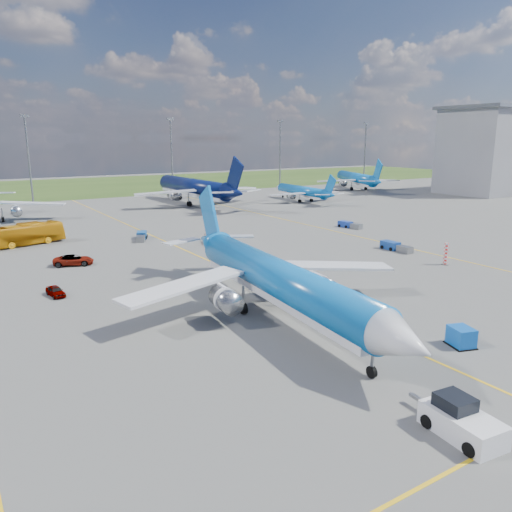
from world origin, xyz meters
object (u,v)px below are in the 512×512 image
baggage_tug_w (395,247)px  baggage_tug_c (141,236)px  bg_jet_n (194,204)px  service_car_c (212,240)px  apron_bus (23,235)px  baggage_tug_e (349,225)px  service_car_a (56,291)px  bg_jet_ne (302,201)px  uld_container (461,337)px  bg_jet_ene (356,189)px  service_car_b (73,260)px  pushback_tug (461,421)px  warning_post (446,254)px  main_airliner (278,317)px

baggage_tug_w → baggage_tug_c: size_ratio=1.00×
bg_jet_n → service_car_c: bearing=66.4°
apron_bus → service_car_c: apron_bus is taller
baggage_tug_e → service_car_a: bearing=-173.0°
bg_jet_ne → uld_container: (-48.09, -84.42, 0.80)m
bg_jet_ene → service_car_b: 117.93m
bg_jet_n → apron_bus: bg_jet_n is taller
bg_jet_n → baggage_tug_c: 46.84m
pushback_tug → baggage_tug_c: (4.10, 64.71, -0.33)m
warning_post → bg_jet_ene: 102.68m
bg_jet_n → bg_jet_ene: size_ratio=1.19×
service_car_a → service_car_b: service_car_b is taller
service_car_b → bg_jet_ne: bearing=-41.7°
bg_jet_n → service_car_a: bg_jet_n is taller
bg_jet_n → apron_bus: bearing=34.2°
apron_bus → service_car_a: (-1.08, -30.45, -1.19)m
bg_jet_ne → service_car_a: size_ratio=9.05×
bg_jet_n → baggage_tug_e: bg_jet_n is taller
bg_jet_ne → bg_jet_ene: bearing=-150.7°
baggage_tug_w → service_car_a: bearing=175.4°
bg_jet_ene → service_car_a: size_ratio=12.07×
uld_container → apron_bus: apron_bus is taller
bg_jet_ene → pushback_tug: bearing=71.3°
bg_jet_ne → pushback_tug: (-59.14, -92.37, 0.88)m
uld_container → service_car_b: (-20.69, 44.75, -0.08)m
service_car_c → warning_post: bearing=-38.0°
apron_bus → baggage_tug_c: (17.44, -5.51, -1.19)m
service_car_a → baggage_tug_e: size_ratio=0.64×
apron_bus → service_car_a: size_ratio=3.81×
service_car_b → bg_jet_n: bearing=-21.4°
bg_jet_ene → service_car_b: bg_jet_ene is taller
baggage_tug_w → service_car_c: bearing=138.5°
pushback_tug → baggage_tug_e: 68.68m
bg_jet_ene → apron_bus: 114.20m
warning_post → service_car_b: 50.13m
main_airliner → service_car_b: 33.42m
pushback_tug → service_car_c: size_ratio=1.41×
service_car_b → baggage_tug_w: size_ratio=0.95×
apron_bus → bg_jet_ene: bearing=-84.8°
warning_post → baggage_tug_c: size_ratio=0.55×
baggage_tug_c → service_car_b: bearing=-114.9°
bg_jet_ene → apron_bus: size_ratio=3.17×
bg_jet_ene → service_car_c: bearing=55.5°
service_car_b → service_car_c: service_car_b is taller
baggage_tug_w → bg_jet_ene: bearing=50.1°
uld_container → service_car_a: 40.76m
bg_jet_n → uld_container: bearing=76.2°
apron_bus → baggage_tug_e: apron_bus is taller
bg_jet_ne → baggage_tug_c: (-55.03, -27.66, 0.56)m
warning_post → baggage_tug_e: 29.76m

